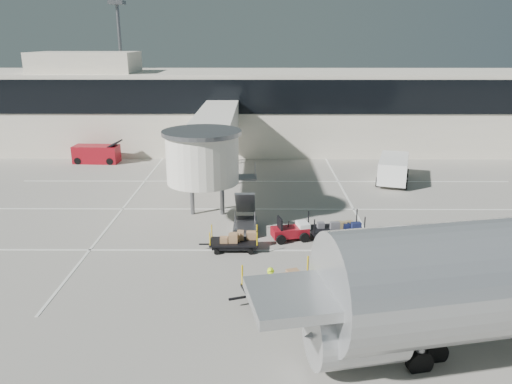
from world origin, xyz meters
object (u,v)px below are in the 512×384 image
baggage_tug (291,231)px  box_cart_near (282,289)px  suitcase_cart (336,230)px  ground_worker (271,288)px  minivan (394,167)px  box_cart_far (234,242)px  belt_loader (97,154)px

baggage_tug → box_cart_near: size_ratio=0.56×
baggage_tug → suitcase_cart: size_ratio=0.60×
baggage_tug → box_cart_near: bearing=-110.3°
baggage_tug → ground_worker: (-1.35, -7.68, 0.41)m
box_cart_near → minivan: size_ratio=0.72×
box_cart_near → box_cart_far: size_ratio=1.27×
box_cart_far → minivan: size_ratio=0.57×
suitcase_cart → ground_worker: ground_worker is taller
baggage_tug → box_cart_far: 3.62m
box_cart_near → belt_loader: 30.69m
suitcase_cart → belt_loader: size_ratio=0.86×
minivan → belt_loader: 27.12m
baggage_tug → minivan: 15.46m
suitcase_cart → belt_loader: 27.19m
box_cart_near → box_cart_far: 6.04m
suitcase_cart → box_cart_near: bearing=-123.3°
box_cart_near → belt_loader: size_ratio=0.92×
ground_worker → suitcase_cart: bearing=68.8°
suitcase_cart → box_cart_far: size_ratio=1.19×
minivan → belt_loader: size_ratio=1.27×
baggage_tug → box_cart_far: baggage_tug is taller
box_cart_near → box_cart_far: (-2.43, 5.52, -0.11)m
baggage_tug → box_cart_far: size_ratio=0.71×
box_cart_far → ground_worker: (1.89, -6.07, 0.45)m
baggage_tug → minivan: minivan is taller
ground_worker → minivan: 22.70m
baggage_tug → belt_loader: bearing=118.7°
box_cart_near → belt_loader: belt_loader is taller
baggage_tug → minivan: size_ratio=0.40×
suitcase_cart → box_cart_far: (-5.89, -1.85, -0.05)m
baggage_tug → box_cart_near: box_cart_near is taller
ground_worker → belt_loader: bearing=126.5°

